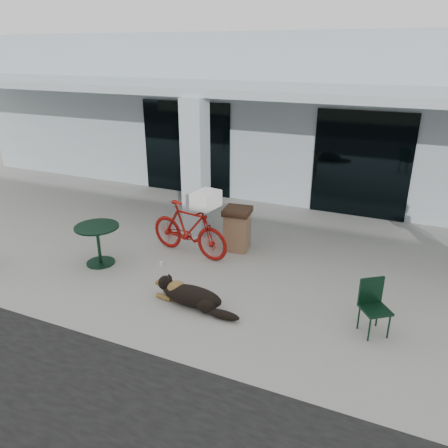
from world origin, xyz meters
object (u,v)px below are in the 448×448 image
at_px(bicycle, 189,229).
at_px(trash_receptacle, 237,229).
at_px(cafe_chair_far_a, 375,309).
at_px(dog, 192,295).
at_px(cafe_table_near, 99,245).

height_order(bicycle, trash_receptacle, bicycle).
bearing_deg(bicycle, trash_receptacle, -43.75).
xyz_separation_m(bicycle, trash_receptacle, (0.84, 0.63, -0.10)).
xyz_separation_m(bicycle, cafe_chair_far_a, (3.90, -1.35, -0.13)).
distance_m(bicycle, dog, 2.07).
bearing_deg(trash_receptacle, dog, -86.11).
relative_size(bicycle, cafe_chair_far_a, 2.17).
relative_size(dog, trash_receptacle, 1.32).
bearing_deg(cafe_chair_far_a, dog, 152.08).
bearing_deg(trash_receptacle, cafe_chair_far_a, -32.88).
xyz_separation_m(dog, cafe_chair_far_a, (2.90, 0.43, 0.23)).
xyz_separation_m(bicycle, cafe_table_near, (-1.46, -1.13, -0.16)).
bearing_deg(dog, bicycle, 125.55).
bearing_deg(dog, cafe_chair_far_a, 14.63).
height_order(dog, cafe_chair_far_a, cafe_chair_far_a).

